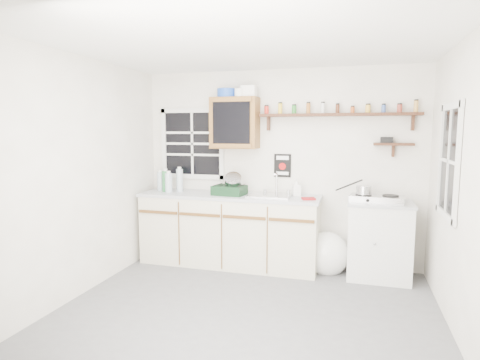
% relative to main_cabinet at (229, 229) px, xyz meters
% --- Properties ---
extents(room, '(3.64, 3.24, 2.54)m').
position_rel_main_cabinet_xyz_m(room, '(0.58, -1.30, 0.79)').
color(room, '#535255').
rests_on(room, ground).
extents(main_cabinet, '(2.31, 0.63, 0.92)m').
position_rel_main_cabinet_xyz_m(main_cabinet, '(0.00, 0.00, 0.00)').
color(main_cabinet, beige).
rests_on(main_cabinet, floor).
extents(right_cabinet, '(0.73, 0.57, 0.91)m').
position_rel_main_cabinet_xyz_m(right_cabinet, '(1.83, 0.03, -0.01)').
color(right_cabinet, silver).
rests_on(right_cabinet, floor).
extents(sink, '(0.52, 0.44, 0.29)m').
position_rel_main_cabinet_xyz_m(sink, '(0.54, 0.01, 0.47)').
color(sink, '#B1B1B5').
rests_on(sink, main_cabinet).
extents(upper_cabinet, '(0.60, 0.32, 0.65)m').
position_rel_main_cabinet_xyz_m(upper_cabinet, '(0.03, 0.14, 1.36)').
color(upper_cabinet, brown).
rests_on(upper_cabinet, wall_back).
extents(upper_cabinet_clutter, '(0.51, 0.24, 0.14)m').
position_rel_main_cabinet_xyz_m(upper_cabinet_clutter, '(0.04, 0.14, 1.75)').
color(upper_cabinet_clutter, '#1B47B2').
rests_on(upper_cabinet_clutter, upper_cabinet).
extents(spice_shelf, '(1.91, 0.18, 0.35)m').
position_rel_main_cabinet_xyz_m(spice_shelf, '(1.30, 0.21, 1.47)').
color(spice_shelf, black).
rests_on(spice_shelf, wall_back).
extents(secondary_shelf, '(0.45, 0.16, 0.24)m').
position_rel_main_cabinet_xyz_m(secondary_shelf, '(1.94, 0.22, 1.12)').
color(secondary_shelf, black).
rests_on(secondary_shelf, wall_back).
extents(warning_sign, '(0.22, 0.02, 0.30)m').
position_rel_main_cabinet_xyz_m(warning_sign, '(0.63, 0.29, 0.82)').
color(warning_sign, black).
rests_on(warning_sign, wall_back).
extents(window_back, '(0.93, 0.03, 0.98)m').
position_rel_main_cabinet_xyz_m(window_back, '(-0.62, 0.29, 1.09)').
color(window_back, black).
rests_on(window_back, wall_back).
extents(window_right, '(0.03, 0.78, 1.08)m').
position_rel_main_cabinet_xyz_m(window_right, '(2.37, -0.75, 0.99)').
color(window_right, black).
rests_on(window_right, wall_back).
extents(water_bottles, '(0.38, 0.20, 0.33)m').
position_rel_main_cabinet_xyz_m(water_bottles, '(-0.85, 0.01, 0.60)').
color(water_bottles, '#A7B9C4').
rests_on(water_bottles, main_cabinet).
extents(dish_rack, '(0.42, 0.34, 0.29)m').
position_rel_main_cabinet_xyz_m(dish_rack, '(0.03, -0.04, 0.55)').
color(dish_rack, black).
rests_on(dish_rack, main_cabinet).
extents(soap_bottle, '(0.13, 0.13, 0.21)m').
position_rel_main_cabinet_xyz_m(soap_bottle, '(0.84, 0.12, 0.57)').
color(soap_bottle, white).
rests_on(soap_bottle, main_cabinet).
extents(rag, '(0.18, 0.17, 0.02)m').
position_rel_main_cabinet_xyz_m(rag, '(1.02, -0.11, 0.47)').
color(rag, maroon).
rests_on(rag, main_cabinet).
extents(hotplate, '(0.63, 0.38, 0.09)m').
position_rel_main_cabinet_xyz_m(hotplate, '(1.79, 0.01, 0.49)').
color(hotplate, '#B1B1B5').
rests_on(hotplate, right_cabinet).
extents(saucepan, '(0.41, 0.25, 0.18)m').
position_rel_main_cabinet_xyz_m(saucepan, '(1.64, 0.01, 0.58)').
color(saucepan, '#B1B1B5').
rests_on(saucepan, hotplate).
extents(trash_bag, '(0.47, 0.43, 0.54)m').
position_rel_main_cabinet_xyz_m(trash_bag, '(1.24, 0.05, -0.23)').
color(trash_bag, white).
rests_on(trash_bag, floor).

